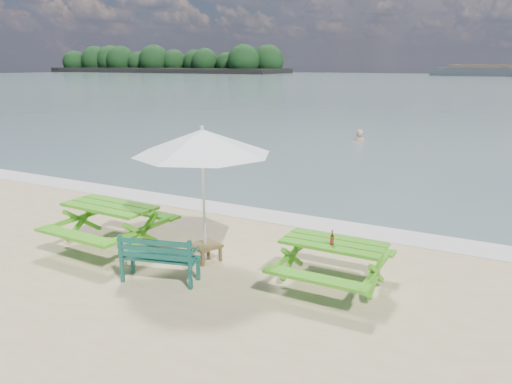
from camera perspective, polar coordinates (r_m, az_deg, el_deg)
The scene contains 10 objects.
sea at distance 90.33m, azimuth 25.63°, elevation 11.02°, with size 300.00×300.00×0.00m, color slate.
foam_strip at distance 11.38m, azimuth 1.77°, elevation -2.78°, with size 22.00×0.90×0.01m, color silver.
island_headland at distance 185.07m, azimuth -10.47°, elevation 14.29°, with size 90.00×22.00×7.60m.
picnic_table_left at distance 9.77m, azimuth -16.24°, elevation -3.86°, with size 1.85×2.04×0.85m.
picnic_table_right at distance 7.89m, azimuth 8.75°, elevation -8.27°, with size 1.56×1.74×0.75m.
park_bench at distance 8.20m, azimuth -10.87°, elevation -8.41°, with size 1.30×0.72×0.76m.
side_table at distance 8.91m, azimuth -5.81°, elevation -6.84°, with size 0.61×0.61×0.31m.
patio_umbrella at distance 8.40m, azimuth -6.16°, elevation 5.70°, with size 3.05×3.05×2.33m.
beer_bottle at distance 7.61m, azimuth 8.68°, elevation -5.42°, with size 0.06×0.06×0.23m.
swimmer at distance 23.09m, azimuth 11.66°, elevation 4.80°, with size 0.71×0.51×1.81m.
Camera 1 is at (4.82, -5.14, 3.40)m, focal length 35.00 mm.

